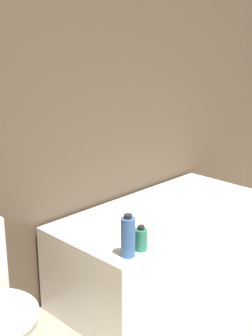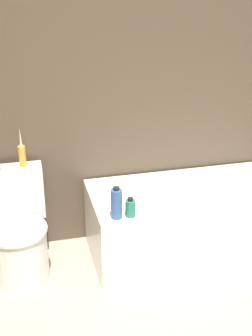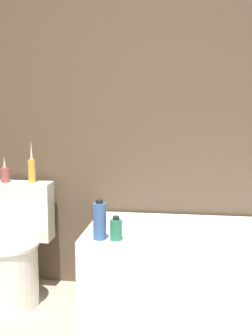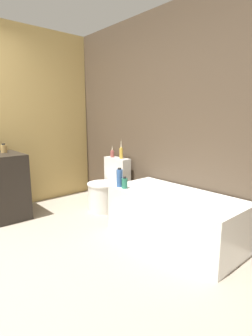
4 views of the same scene
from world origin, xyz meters
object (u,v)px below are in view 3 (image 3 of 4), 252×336
at_px(bathtub, 208,272).
at_px(toilet, 10,255).
at_px(vase_gold, 5,173).
at_px(shampoo_bottle_tall, 100,221).
at_px(vase_silver, 32,169).
at_px(shampoo_bottle_short, 116,229).

relative_size(bathtub, toilet, 1.97).
bearing_deg(toilet, bathtub, -1.43).
bearing_deg(vase_gold, shampoo_bottle_tall, -32.95).
relative_size(vase_silver, shampoo_bottle_short, 2.12).
bearing_deg(vase_gold, vase_silver, 5.51).
distance_m(bathtub, shampoo_bottle_tall, 0.75).
bearing_deg(vase_gold, toilet, -63.34).
xyz_separation_m(bathtub, toilet, (-1.25, 0.03, 0.03)).
distance_m(vase_gold, shampoo_bottle_short, 0.98).
relative_size(vase_silver, shampoo_bottle_tall, 1.28).
height_order(vase_gold, vase_silver, vase_silver).
xyz_separation_m(shampoo_bottle_tall, shampoo_bottle_short, (0.09, -0.00, -0.04)).
bearing_deg(toilet, vase_gold, 116.66).
distance_m(vase_silver, shampoo_bottle_tall, 0.77).
relative_size(toilet, vase_silver, 2.58).
bearing_deg(bathtub, toilet, 178.57).
bearing_deg(bathtub, vase_gold, 171.01).
bearing_deg(toilet, shampoo_bottle_short, -22.04).
relative_size(vase_gold, shampoo_bottle_tall, 0.79).
xyz_separation_m(toilet, shampoo_bottle_short, (0.74, -0.30, 0.29)).
height_order(bathtub, toilet, toilet).
distance_m(bathtub, shampoo_bottle_short, 0.66).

